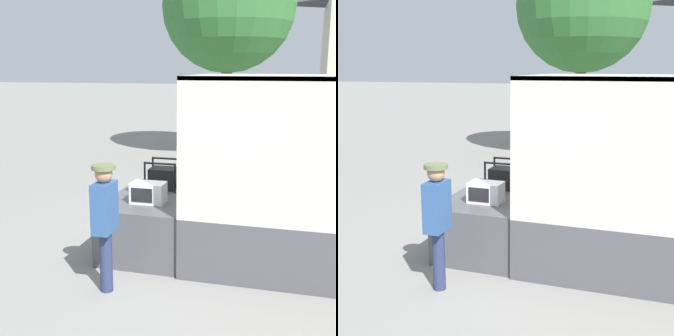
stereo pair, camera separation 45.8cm
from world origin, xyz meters
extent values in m
plane|color=gray|center=(0.00, 0.00, 0.00)|extent=(160.00, 160.00, 0.00)
cylinder|color=orange|center=(1.66, 0.50, 1.15)|extent=(0.33, 0.33, 0.42)
cube|color=#4C4C51|center=(-0.69, 0.00, 0.47)|extent=(1.39, 2.22, 0.94)
cube|color=white|center=(-0.67, -0.42, 1.11)|extent=(0.55, 0.36, 0.34)
cube|color=black|center=(-0.72, -0.61, 1.11)|extent=(0.35, 0.01, 0.23)
cube|color=black|center=(-0.68, 0.53, 1.13)|extent=(0.48, 0.42, 0.38)
cylinder|color=slate|center=(-0.49, 0.53, 1.15)|extent=(0.18, 0.23, 0.23)
cylinder|color=black|center=(-0.96, 0.29, 1.20)|extent=(0.04, 0.04, 0.53)
cylinder|color=black|center=(-0.40, 0.29, 1.20)|extent=(0.04, 0.04, 0.53)
cylinder|color=black|center=(-0.96, 0.78, 1.20)|extent=(0.04, 0.04, 0.53)
cylinder|color=black|center=(-0.40, 0.78, 1.20)|extent=(0.04, 0.04, 0.53)
cylinder|color=black|center=(-0.68, 0.29, 1.45)|extent=(0.56, 0.04, 0.04)
cylinder|color=black|center=(-0.68, 0.78, 1.45)|extent=(0.56, 0.04, 0.04)
cylinder|color=navy|center=(-0.86, -1.77, 0.44)|extent=(0.18, 0.18, 0.88)
cube|color=#2D5189|center=(-0.86, -1.77, 1.24)|extent=(0.24, 0.44, 0.70)
sphere|color=tan|center=(-0.86, -1.77, 1.71)|extent=(0.24, 0.24, 0.24)
cylinder|color=#606B47|center=(-0.86, -1.77, 1.80)|extent=(0.33, 0.33, 0.06)
cylinder|color=brown|center=(-0.76, 8.53, 1.56)|extent=(0.36, 0.36, 3.13)
sphere|color=#337033|center=(-0.76, 8.53, 5.09)|extent=(4.35, 4.35, 4.35)
camera|label=1|loc=(1.61, -7.46, 3.12)|focal=50.00mm
camera|label=2|loc=(2.05, -7.32, 3.12)|focal=50.00mm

